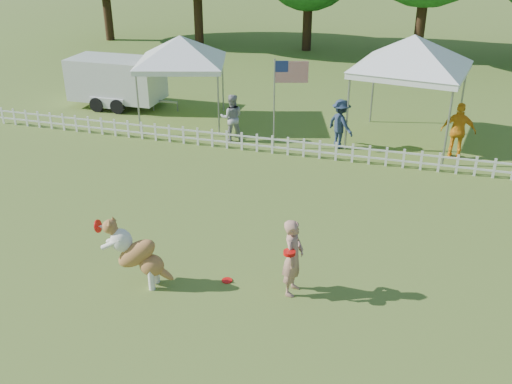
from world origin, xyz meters
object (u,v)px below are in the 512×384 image
at_px(canopy_tent_left, 182,81).
at_px(cargo_trailer, 117,82).
at_px(dog, 138,254).
at_px(spectator_b, 341,124).
at_px(spectator_c, 458,131).
at_px(handler, 293,257).
at_px(flag_pole, 274,105).
at_px(frisbee_on_turf, 227,280).
at_px(canopy_tent_right, 408,91).
at_px(spectator_a, 232,118).

height_order(canopy_tent_left, cargo_trailer, canopy_tent_left).
distance_m(dog, spectator_b, 9.12).
height_order(cargo_trailer, spectator_b, cargo_trailer).
distance_m(spectator_b, spectator_c, 3.55).
relative_size(handler, flag_pole, 0.56).
xyz_separation_m(frisbee_on_turf, spectator_b, (0.97, 8.14, 0.78)).
height_order(dog, frisbee_on_turf, dog).
xyz_separation_m(dog, spectator_b, (2.61, 8.73, 0.08)).
bearing_deg(spectator_b, spectator_c, -138.66).
bearing_deg(frisbee_on_turf, handler, 0.94).
bearing_deg(canopy_tent_right, cargo_trailer, -175.60).
xyz_separation_m(canopy_tent_right, spectator_c, (1.62, -1.00, -0.83)).
bearing_deg(flag_pole, spectator_b, 1.25).
relative_size(cargo_trailer, spectator_c, 2.50).
bearing_deg(flag_pole, spectator_a, 152.41).
xyz_separation_m(spectator_b, spectator_c, (3.55, 0.13, 0.08)).
relative_size(frisbee_on_turf, spectator_b, 0.14).
relative_size(handler, spectator_b, 1.01).
relative_size(dog, flag_pole, 0.50).
relative_size(canopy_tent_left, spectator_b, 1.91).
bearing_deg(cargo_trailer, spectator_c, -8.88).
height_order(canopy_tent_right, spectator_c, canopy_tent_right).
height_order(handler, dog, handler).
height_order(dog, spectator_c, spectator_c).
relative_size(canopy_tent_left, flag_pole, 1.05).
bearing_deg(handler, spectator_a, 31.09).
relative_size(frisbee_on_turf, spectator_c, 0.12).
bearing_deg(spectator_a, canopy_tent_right, 175.82).
xyz_separation_m(flag_pole, spectator_a, (-1.51, 0.30, -0.65)).
xyz_separation_m(canopy_tent_right, spectator_a, (-5.46, -1.48, -0.92)).
distance_m(handler, spectator_c, 8.84).
distance_m(handler, dog, 3.06).
xyz_separation_m(dog, flag_pole, (0.59, 8.09, 0.72)).
height_order(flag_pole, spectator_b, flag_pole).
distance_m(dog, canopy_tent_right, 10.90).
relative_size(handler, frisbee_on_turf, 7.42).
height_order(frisbee_on_turf, spectator_a, spectator_a).
bearing_deg(flag_pole, dog, -110.69).
relative_size(dog, canopy_tent_left, 0.47).
xyz_separation_m(canopy_tent_right, flag_pole, (-3.95, -1.78, -0.27)).
height_order(dog, cargo_trailer, cargo_trailer).
height_order(handler, canopy_tent_left, canopy_tent_left).
bearing_deg(flag_pole, canopy_tent_left, 141.12).
xyz_separation_m(cargo_trailer, spectator_c, (12.55, -1.82, -0.09)).
bearing_deg(spectator_b, dog, 112.56).
relative_size(canopy_tent_right, cargo_trailer, 0.78).
distance_m(canopy_tent_left, cargo_trailer, 3.44).
height_order(flag_pole, spectator_c, flag_pole).
relative_size(cargo_trailer, spectator_a, 2.81).
xyz_separation_m(cargo_trailer, spectator_a, (5.48, -2.30, -0.18)).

